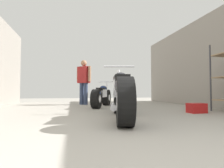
% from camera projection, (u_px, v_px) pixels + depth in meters
% --- Properties ---
extents(ground_plane, '(17.97, 17.97, 0.00)m').
position_uv_depth(ground_plane, '(108.00, 111.00, 4.51)').
color(ground_plane, '#9E998E').
extents(garage_partition_right, '(0.08, 8.24, 2.84)m').
position_uv_depth(garage_partition_right, '(213.00, 59.00, 5.26)').
color(garage_partition_right, gray).
rests_on(garage_partition_right, ground_plane).
extents(motorcycle_maroon_cruiser, '(0.81, 2.23, 1.05)m').
position_uv_depth(motorcycle_maroon_cruiser, '(121.00, 94.00, 3.17)').
color(motorcycle_maroon_cruiser, black).
rests_on(motorcycle_maroon_cruiser, ground_plane).
extents(motorcycle_black_naked, '(0.92, 1.70, 0.83)m').
position_uv_depth(motorcycle_black_naked, '(102.00, 96.00, 5.60)').
color(motorcycle_black_naked, black).
rests_on(motorcycle_black_naked, ground_plane).
extents(mechanic_in_blue, '(0.54, 0.54, 1.64)m').
position_uv_depth(mechanic_in_blue, '(84.00, 79.00, 6.65)').
color(mechanic_in_blue, '#2D3851').
rests_on(mechanic_in_blue, ground_plane).
extents(red_toolbox, '(0.39, 0.28, 0.22)m').
position_uv_depth(red_toolbox, '(197.00, 108.00, 4.02)').
color(red_toolbox, '#B21919').
rests_on(red_toolbox, ground_plane).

